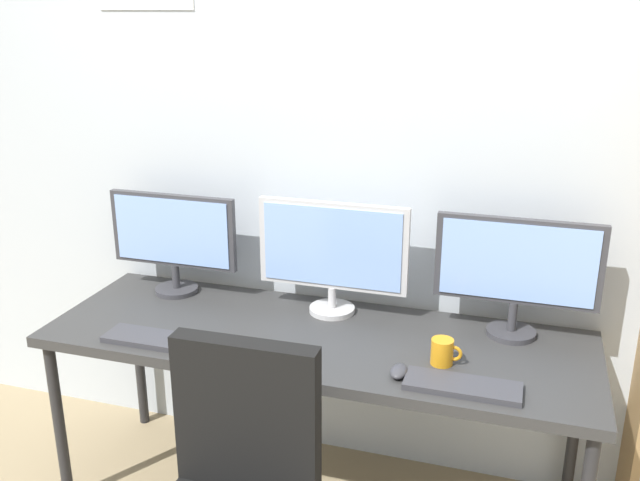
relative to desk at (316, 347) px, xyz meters
name	(u,v)px	position (x,y,z in m)	size (l,w,h in m)	color
wall_back	(347,162)	(0.00, 0.42, 0.61)	(4.42, 0.11, 2.60)	silver
desk	(316,347)	(0.00, 0.00, 0.00)	(2.02, 0.68, 0.74)	#333333
monitor_left	(173,237)	(-0.69, 0.21, 0.30)	(0.55, 0.18, 0.43)	#38383D
monitor_center	(333,252)	(0.00, 0.21, 0.30)	(0.59, 0.18, 0.45)	silver
monitor_right	(517,269)	(0.69, 0.21, 0.31)	(0.58, 0.18, 0.45)	#38383D
keyboard_left	(149,338)	(-0.56, -0.23, 0.06)	(0.33, 0.13, 0.02)	#38383D
keyboard_right	(462,386)	(0.56, -0.23, 0.06)	(0.37, 0.13, 0.02)	#38383D
computer_mouse	(399,371)	(0.35, -0.21, 0.07)	(0.06, 0.10, 0.03)	#38383D
coffee_mug	(443,352)	(0.48, -0.09, 0.10)	(0.11, 0.08, 0.09)	orange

